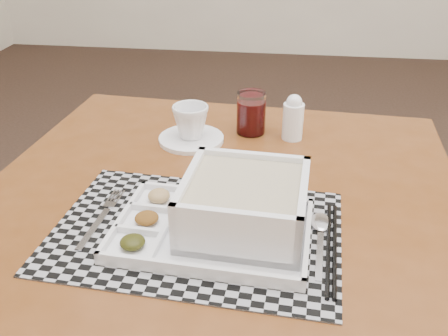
{
  "coord_description": "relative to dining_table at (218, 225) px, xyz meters",
  "views": [
    {
      "loc": [
        -0.06,
        -1.65,
        1.19
      ],
      "look_at": [
        -0.16,
        -0.9,
        0.77
      ],
      "focal_mm": 40.0,
      "sensor_mm": 36.0,
      "label": 1
    }
  ],
  "objects": [
    {
      "name": "juice_glass",
      "position": [
        0.04,
        0.29,
        0.12
      ],
      "size": [
        0.07,
        0.07,
        0.1
      ],
      "color": "white",
      "rests_on": "dining_table"
    },
    {
      "name": "creamer_bottle",
      "position": [
        0.14,
        0.27,
        0.12
      ],
      "size": [
        0.05,
        0.05,
        0.11
      ],
      "color": "white",
      "rests_on": "dining_table"
    },
    {
      "name": "dining_table",
      "position": [
        0.0,
        0.0,
        0.0
      ],
      "size": [
        0.97,
        0.97,
        0.69
      ],
      "color": "#5E2F11",
      "rests_on": "ground"
    },
    {
      "name": "cup",
      "position": [
        -0.09,
        0.22,
        0.12
      ],
      "size": [
        0.1,
        0.1,
        0.08
      ],
      "primitive_type": "imported",
      "rotation": [
        0.0,
        0.0,
        0.26
      ],
      "color": "white",
      "rests_on": "saucer"
    },
    {
      "name": "spoon",
      "position": [
        0.19,
        -0.09,
        0.08
      ],
      "size": [
        0.04,
        0.18,
        0.01
      ],
      "color": "silver",
      "rests_on": "placemat"
    },
    {
      "name": "placemat",
      "position": [
        -0.02,
        -0.12,
        0.07
      ],
      "size": [
        0.5,
        0.36,
        0.0
      ],
      "primitive_type": "cube",
      "rotation": [
        0.0,
        0.0,
        -0.07
      ],
      "color": "#96969D",
      "rests_on": "dining_table"
    },
    {
      "name": "fork",
      "position": [
        -0.19,
        -0.11,
        0.07
      ],
      "size": [
        0.03,
        0.19,
        0.0
      ],
      "color": "silver",
      "rests_on": "placemat"
    },
    {
      "name": "serving_tray",
      "position": [
        0.05,
        -0.12,
        0.11
      ],
      "size": [
        0.33,
        0.24,
        0.1
      ],
      "color": "white",
      "rests_on": "placemat"
    },
    {
      "name": "saucer",
      "position": [
        -0.09,
        0.22,
        0.08
      ],
      "size": [
        0.15,
        0.15,
        0.01
      ],
      "primitive_type": "cylinder",
      "color": "white",
      "rests_on": "dining_table"
    },
    {
      "name": "floor",
      "position": [
        0.17,
        0.86,
        -0.62
      ],
      "size": [
        5.0,
        5.0,
        0.0
      ],
      "primitive_type": "plane",
      "color": "#312318",
      "rests_on": "ground"
    },
    {
      "name": "chopsticks",
      "position": [
        0.2,
        -0.14,
        0.08
      ],
      "size": [
        0.03,
        0.24,
        0.01
      ],
      "color": "black",
      "rests_on": "placemat"
    }
  ]
}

